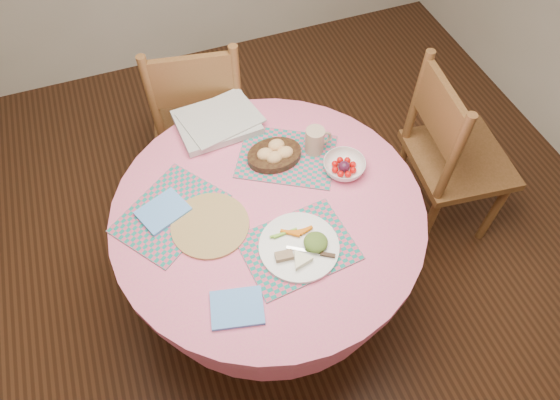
{
  "coord_description": "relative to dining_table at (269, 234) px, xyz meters",
  "views": [
    {
      "loc": [
        -0.34,
        -1.06,
        2.36
      ],
      "look_at": [
        0.05,
        0.0,
        0.78
      ],
      "focal_mm": 32.0,
      "sensor_mm": 36.0,
      "label": 1
    }
  ],
  "objects": [
    {
      "name": "chair_right",
      "position": [
        0.98,
        0.13,
        -0.02
      ],
      "size": [
        0.5,
        0.52,
        1.02
      ],
      "rotation": [
        0.0,
        0.0,
        1.45
      ],
      "color": "brown",
      "rests_on": "ground"
    },
    {
      "name": "dining_table",
      "position": [
        0.0,
        0.0,
        0.0
      ],
      "size": [
        1.24,
        1.24,
        0.75
      ],
      "color": "pink",
      "rests_on": "ground"
    },
    {
      "name": "ground",
      "position": [
        0.0,
        0.0,
        -0.56
      ],
      "size": [
        4.0,
        4.0,
        0.0
      ],
      "primitive_type": "plane",
      "color": "#331C0F",
      "rests_on": "ground"
    },
    {
      "name": "placemat_left",
      "position": [
        -0.36,
        0.11,
        0.2
      ],
      "size": [
        0.5,
        0.48,
        0.01
      ],
      "primitive_type": "cube",
      "rotation": [
        0.0,
        0.0,
        0.63
      ],
      "color": "#167D71",
      "rests_on": "dining_table"
    },
    {
      "name": "napkin_far",
      "position": [
        -0.39,
        0.12,
        0.21
      ],
      "size": [
        0.22,
        0.2,
        0.01
      ],
      "primitive_type": "cube",
      "rotation": [
        0.0,
        0.0,
        0.39
      ],
      "color": "#5D9BEF",
      "rests_on": "placemat_left"
    },
    {
      "name": "fruit_bowl",
      "position": [
        0.36,
        0.07,
        0.22
      ],
      "size": [
        0.23,
        0.23,
        0.05
      ],
      "rotation": [
        0.0,
        0.0,
        0.44
      ],
      "color": "white",
      "rests_on": "dining_table"
    },
    {
      "name": "dinner_plate",
      "position": [
        0.05,
        -0.22,
        0.22
      ],
      "size": [
        0.3,
        0.3,
        0.05
      ],
      "rotation": [
        0.0,
        0.0,
        -0.12
      ],
      "color": "white",
      "rests_on": "placemat_front"
    },
    {
      "name": "newspaper_stack",
      "position": [
        -0.06,
        0.5,
        0.22
      ],
      "size": [
        0.38,
        0.32,
        0.04
      ],
      "rotation": [
        0.0,
        0.0,
        0.07
      ],
      "color": "silver",
      "rests_on": "dining_table"
    },
    {
      "name": "placemat_back",
      "position": [
        0.16,
        0.22,
        0.2
      ],
      "size": [
        0.5,
        0.46,
        0.01
      ],
      "primitive_type": "cube",
      "rotation": [
        0.0,
        0.0,
        -0.52
      ],
      "color": "#167D71",
      "rests_on": "dining_table"
    },
    {
      "name": "chair_back",
      "position": [
        -0.09,
        0.84,
        -0.02
      ],
      "size": [
        0.54,
        0.53,
        1.02
      ],
      "rotation": [
        0.0,
        0.0,
        2.97
      ],
      "color": "brown",
      "rests_on": "ground"
    },
    {
      "name": "wicker_trivet",
      "position": [
        -0.24,
        -0.0,
        0.2
      ],
      "size": [
        0.3,
        0.3,
        0.01
      ],
      "primitive_type": "cylinder",
      "color": "#AD7F4B",
      "rests_on": "dining_table"
    },
    {
      "name": "bread_bowl",
      "position": [
        0.11,
        0.23,
        0.23
      ],
      "size": [
        0.23,
        0.23,
        0.08
      ],
      "color": "black",
      "rests_on": "placemat_back"
    },
    {
      "name": "placemat_front",
      "position": [
        0.04,
        -0.21,
        0.2
      ],
      "size": [
        0.43,
        0.34,
        0.01
      ],
      "primitive_type": "cube",
      "rotation": [
        0.0,
        0.0,
        0.1
      ],
      "color": "#167D71",
      "rests_on": "dining_table"
    },
    {
      "name": "napkin_near",
      "position": [
        -0.24,
        -0.36,
        0.2
      ],
      "size": [
        0.21,
        0.18,
        0.01
      ],
      "primitive_type": "cube",
      "rotation": [
        0.0,
        0.0,
        -0.22
      ],
      "color": "#5D9BEF",
      "rests_on": "dining_table"
    },
    {
      "name": "latte_mug",
      "position": [
        0.29,
        0.21,
        0.26
      ],
      "size": [
        0.12,
        0.08,
        0.12
      ],
      "color": "tan",
      "rests_on": "placemat_back"
    }
  ]
}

